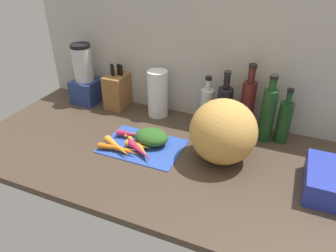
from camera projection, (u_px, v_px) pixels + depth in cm
name	position (u px, v px, depth cm)	size (l,w,h in cm)	color
ground_plane	(162.00, 154.00, 134.25)	(170.00, 80.00, 3.00)	#47382B
wall_back	(193.00, 57.00, 148.69)	(170.00, 3.00, 60.00)	#BCB7AD
cutting_board	(143.00, 145.00, 136.74)	(34.67, 24.43, 0.80)	#2D51B7
carrot_0	(118.00, 147.00, 131.81)	(3.46, 3.46, 16.84)	orange
carrot_1	(144.00, 152.00, 129.38)	(2.38, 2.38, 11.97)	orange
carrot_2	(118.00, 148.00, 131.70)	(2.79, 2.79, 17.55)	orange
carrot_3	(140.00, 151.00, 129.40)	(3.41, 3.41, 16.03)	#B2264C
carrot_4	(139.00, 146.00, 133.05)	(3.04, 3.04, 11.72)	orange
carrot_5	(127.00, 151.00, 130.10)	(2.64, 2.64, 11.00)	orange
carrot_6	(129.00, 134.00, 140.82)	(3.35, 3.35, 11.09)	#B2264C
carrot_7	(139.00, 134.00, 142.23)	(2.02, 2.02, 13.42)	orange
carrot_8	(137.00, 143.00, 135.92)	(2.03, 2.03, 10.58)	orange
carrot_greens_pile	(152.00, 137.00, 135.96)	(15.15, 11.65, 6.41)	#2D6023
winter_squash	(223.00, 132.00, 122.35)	(26.79, 26.42, 26.21)	gold
knife_block	(118.00, 91.00, 165.54)	(9.99, 14.22, 23.46)	olive
blender_appliance	(85.00, 78.00, 168.27)	(13.60, 13.60, 32.57)	navy
paper_towel_roll	(158.00, 94.00, 155.83)	(10.12, 10.12, 23.83)	white
bottle_0	(207.00, 106.00, 148.50)	(6.20, 6.20, 24.90)	silver
bottle_1	(224.00, 108.00, 143.25)	(7.04, 7.04, 29.39)	black
bottle_2	(247.00, 105.00, 140.57)	(6.36, 6.36, 33.20)	#471919
bottle_3	(268.00, 113.00, 135.28)	(6.16, 6.16, 30.76)	#19421E
bottle_4	(284.00, 121.00, 135.26)	(5.91, 5.91, 25.51)	#19421E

